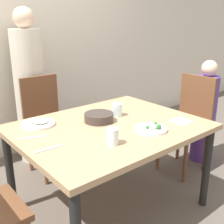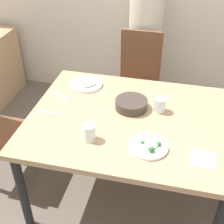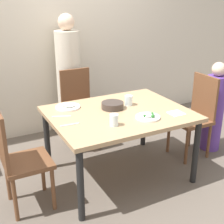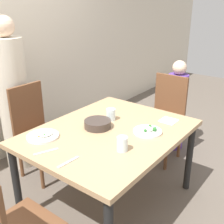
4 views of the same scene
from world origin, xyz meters
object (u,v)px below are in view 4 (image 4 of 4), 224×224
at_px(person_adult, 14,101).
at_px(glass_water_tall, 111,114).
at_px(person_child, 176,109).
at_px(chair_child_spot, 165,116).
at_px(plate_rice_adult, 43,136).
at_px(bowl_curry, 98,124).
at_px(chair_adult_spot, 36,129).

xyz_separation_m(person_adult, glass_water_tall, (0.26, -1.08, 0.03)).
height_order(person_adult, person_child, person_adult).
bearing_deg(glass_water_tall, chair_child_spot, -8.04).
xyz_separation_m(person_adult, plate_rice_adult, (-0.33, -0.86, -0.01)).
xyz_separation_m(chair_child_spot, plate_rice_adult, (-1.43, 0.33, 0.22)).
bearing_deg(person_adult, bowl_curry, -86.44).
height_order(person_child, plate_rice_adult, person_child).
xyz_separation_m(chair_child_spot, bowl_curry, (-1.03, 0.11, 0.25)).
bearing_deg(plate_rice_adult, chair_adult_spot, 58.55).
bearing_deg(person_child, chair_adult_spot, 147.76).
height_order(chair_adult_spot, person_adult, person_adult).
bearing_deg(chair_child_spot, plate_rice_adult, -103.17).
xyz_separation_m(person_adult, bowl_curry, (0.07, -1.09, 0.02)).
distance_m(chair_child_spot, glass_water_tall, 0.89).
distance_m(bowl_curry, glass_water_tall, 0.19).
height_order(chair_child_spot, bowl_curry, chair_child_spot).
relative_size(person_child, glass_water_tall, 10.37).
xyz_separation_m(person_child, plate_rice_adult, (-1.71, 0.33, 0.23)).
distance_m(person_adult, plate_rice_adult, 0.92).
xyz_separation_m(chair_child_spot, glass_water_tall, (-0.84, 0.12, 0.26)).
bearing_deg(person_child, chair_child_spot, -180.00).
relative_size(chair_adult_spot, chair_child_spot, 1.00).
height_order(person_child, bowl_curry, person_child).
relative_size(chair_child_spot, bowl_curry, 4.22).
bearing_deg(bowl_curry, chair_adult_spot, 95.06).
height_order(plate_rice_adult, glass_water_tall, glass_water_tall).
distance_m(chair_child_spot, person_adult, 1.64).
bearing_deg(glass_water_tall, person_adult, 103.64).
relative_size(plate_rice_adult, glass_water_tall, 2.41).
bearing_deg(person_child, person_adult, 139.14).
height_order(bowl_curry, plate_rice_adult, bowl_curry).
xyz_separation_m(person_adult, person_child, (1.38, -1.20, -0.24)).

